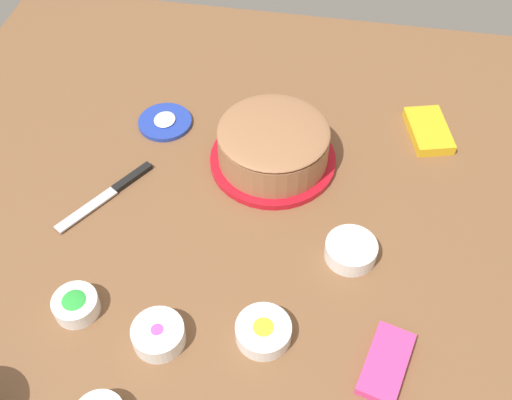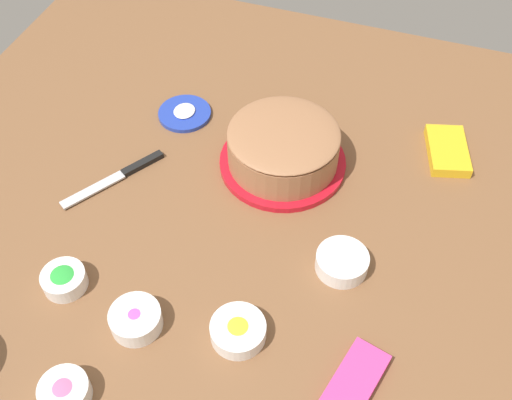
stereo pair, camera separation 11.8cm
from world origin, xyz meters
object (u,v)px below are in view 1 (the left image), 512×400
at_px(sprinkle_bowl_rainbow, 158,334).
at_px(sprinkle_bowl_yellow, 263,331).
at_px(candy_box_upper, 428,131).
at_px(sprinkle_bowl_orange, 351,249).
at_px(frosted_cake, 273,146).
at_px(frosting_tub_lid, 165,122).
at_px(candy_box_lower, 386,363).
at_px(spreading_knife, 114,190).
at_px(sprinkle_bowl_green, 76,304).

bearing_deg(sprinkle_bowl_rainbow, sprinkle_bowl_yellow, -77.59).
bearing_deg(candy_box_upper, sprinkle_bowl_orange, 142.25).
distance_m(frosted_cake, frosting_tub_lid, 0.27).
bearing_deg(candy_box_lower, sprinkle_bowl_rainbow, 107.50).
bearing_deg(sprinkle_bowl_orange, frosting_tub_lid, 56.88).
bearing_deg(spreading_knife, candy_box_lower, -116.88).
height_order(spreading_knife, sprinkle_bowl_yellow, sprinkle_bowl_yellow).
xyz_separation_m(spreading_knife, candy_box_lower, (-0.28, -0.56, 0.00)).
bearing_deg(spreading_knife, sprinkle_bowl_green, -174.85).
bearing_deg(candy_box_upper, candy_box_lower, 157.45).
distance_m(spreading_knife, sprinkle_bowl_rainbow, 0.35).
bearing_deg(sprinkle_bowl_green, candy_box_upper, -47.47).
relative_size(frosted_cake, sprinkle_bowl_green, 3.35).
height_order(sprinkle_bowl_green, candy_box_lower, sprinkle_bowl_green).
bearing_deg(sprinkle_bowl_rainbow, candy_box_lower, -87.06).
bearing_deg(sprinkle_bowl_green, sprinkle_bowl_orange, -66.33).
relative_size(frosting_tub_lid, candy_box_lower, 0.91).
bearing_deg(sprinkle_bowl_green, spreading_knife, 5.15).
bearing_deg(frosting_tub_lid, sprinkle_bowl_rainbow, -165.52).
distance_m(frosting_tub_lid, sprinkle_bowl_yellow, 0.57).
xyz_separation_m(candy_box_lower, candy_box_upper, (0.57, -0.07, 0.00)).
bearing_deg(candy_box_upper, spreading_knife, 98.73).
height_order(sprinkle_bowl_yellow, sprinkle_bowl_rainbow, sprinkle_bowl_rainbow).
xyz_separation_m(frosting_tub_lid, candy_box_lower, (-0.50, -0.51, 0.00)).
bearing_deg(sprinkle_bowl_yellow, candy_box_upper, -26.79).
xyz_separation_m(frosted_cake, sprinkle_bowl_orange, (-0.21, -0.18, -0.03)).
relative_size(frosting_tub_lid, sprinkle_bowl_orange, 1.24).
xyz_separation_m(frosted_cake, sprinkle_bowl_rainbow, (-0.44, 0.12, -0.03)).
xyz_separation_m(sprinkle_bowl_orange, candy_box_lower, (-0.21, -0.07, -0.01)).
relative_size(spreading_knife, sprinkle_bowl_orange, 2.15).
bearing_deg(frosted_cake, sprinkle_bowl_yellow, -173.25).
bearing_deg(sprinkle_bowl_yellow, sprinkle_bowl_green, 91.21).
distance_m(frosted_cake, sprinkle_bowl_yellow, 0.41).
distance_m(sprinkle_bowl_yellow, sprinkle_bowl_rainbow, 0.18).
distance_m(sprinkle_bowl_orange, candy_box_upper, 0.38).
relative_size(frosted_cake, candy_box_lower, 2.02).
bearing_deg(sprinkle_bowl_green, frosting_tub_lid, -2.73).
xyz_separation_m(spreading_knife, sprinkle_bowl_yellow, (-0.27, -0.35, 0.01)).
distance_m(frosted_cake, candy_box_lower, 0.50).
relative_size(sprinkle_bowl_rainbow, candy_box_lower, 0.68).
bearing_deg(candy_box_upper, sprinkle_bowl_rainbow, 127.11).
xyz_separation_m(sprinkle_bowl_yellow, sprinkle_bowl_green, (-0.01, 0.33, 0.00)).
relative_size(sprinkle_bowl_yellow, candy_box_upper, 0.70).
bearing_deg(sprinkle_bowl_green, sprinkle_bowl_rainbow, -101.11).
bearing_deg(frosting_tub_lid, sprinkle_bowl_orange, -123.12).
xyz_separation_m(frosting_tub_lid, sprinkle_bowl_rainbow, (-0.52, -0.13, 0.01)).
bearing_deg(spreading_knife, frosted_cake, -65.35).
height_order(frosted_cake, sprinkle_bowl_green, frosted_cake).
height_order(sprinkle_bowl_rainbow, candy_box_lower, sprinkle_bowl_rainbow).
bearing_deg(sprinkle_bowl_orange, spreading_knife, 81.75).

